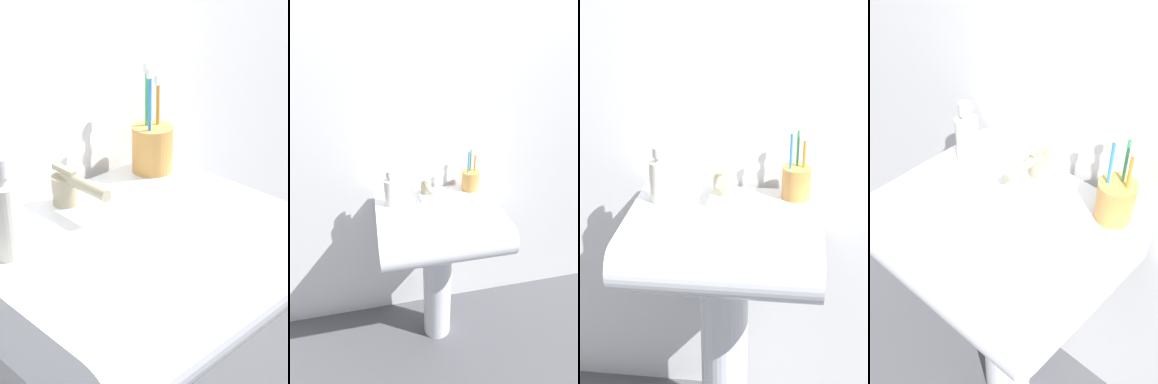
{
  "view_description": "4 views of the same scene",
  "coord_description": "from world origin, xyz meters",
  "views": [
    {
      "loc": [
        -0.59,
        -0.63,
        1.27
      ],
      "look_at": [
        0.01,
        -0.03,
        0.85
      ],
      "focal_mm": 55.0,
      "sensor_mm": 36.0,
      "label": 1
    },
    {
      "loc": [
        -0.25,
        -1.09,
        1.45
      ],
      "look_at": [
        -0.02,
        -0.0,
        0.86
      ],
      "focal_mm": 28.0,
      "sensor_mm": 36.0,
      "label": 2
    },
    {
      "loc": [
        0.17,
        -1.44,
        1.49
      ],
      "look_at": [
        0.0,
        -0.01,
        0.86
      ],
      "focal_mm": 55.0,
      "sensor_mm": 36.0,
      "label": 3
    },
    {
      "loc": [
        0.55,
        -0.57,
        1.52
      ],
      "look_at": [
        0.03,
        -0.0,
        0.85
      ],
      "focal_mm": 45.0,
      "sensor_mm": 36.0,
      "label": 4
    }
  ],
  "objects": [
    {
      "name": "faucet",
      "position": [
        -0.03,
        0.13,
        0.82
      ],
      "size": [
        0.05,
        0.14,
        0.07
      ],
      "color": "tan",
      "rests_on": "sink_basin"
    },
    {
      "name": "toothbrush_cup",
      "position": [
        0.19,
        0.14,
        0.83
      ],
      "size": [
        0.08,
        0.08,
        0.22
      ],
      "color": "#D19347",
      "rests_on": "sink_basin"
    },
    {
      "name": "soap_bottle",
      "position": [
        -0.19,
        0.07,
        0.85
      ],
      "size": [
        0.06,
        0.06,
        0.16
      ],
      "color": "silver",
      "rests_on": "sink_basin"
    },
    {
      "name": "sink_basin",
      "position": [
        0.0,
        -0.05,
        0.72
      ],
      "size": [
        0.53,
        0.46,
        0.13
      ],
      "color": "white",
      "rests_on": "sink_pedestal"
    }
  ]
}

